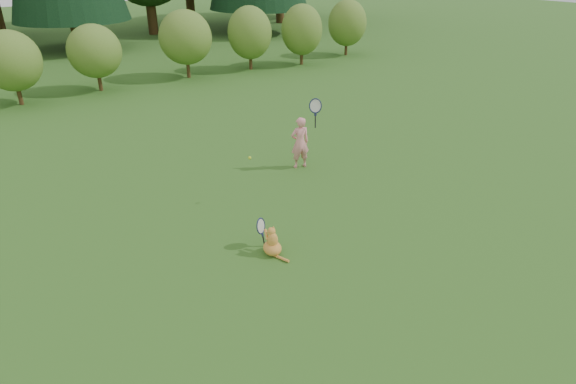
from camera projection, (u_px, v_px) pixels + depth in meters
ground at (303, 247)px, 8.44m from camera, size 100.00×100.00×0.00m
shrub_row at (101, 52)px, 17.56m from camera, size 28.00×3.00×2.80m
child at (300, 141)px, 11.33m from camera, size 0.74×0.51×1.86m
cat at (272, 240)px, 8.17m from camera, size 0.40×0.72×0.71m
tennis_ball at (250, 158)px, 9.58m from camera, size 0.06×0.06×0.06m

